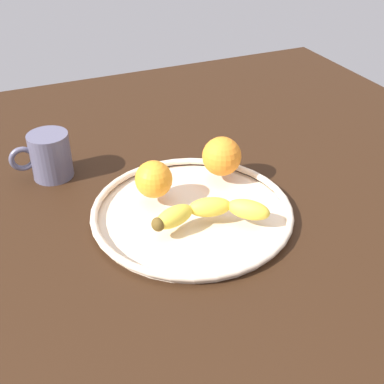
{
  "coord_description": "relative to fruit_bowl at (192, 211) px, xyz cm",
  "views": [
    {
      "loc": [
        26.61,
        61.19,
        49.41
      ],
      "look_at": [
        0.0,
        0.0,
        4.8
      ],
      "focal_mm": 46.59,
      "sensor_mm": 36.0,
      "label": 1
    }
  ],
  "objects": [
    {
      "name": "orange_front_left",
      "position": [
        -9.14,
        -7.69,
        4.41
      ],
      "size": [
        7.05,
        7.05,
        7.05
      ],
      "primitive_type": "sphere",
      "color": "orange",
      "rests_on": "fruit_bowl"
    },
    {
      "name": "ground_plane",
      "position": [
        0.0,
        0.0,
        -2.92
      ],
      "size": [
        137.0,
        137.0,
        4.0
      ],
      "primitive_type": "cube",
      "color": "black"
    },
    {
      "name": "orange_back_left",
      "position": [
        4.44,
        -5.83,
        4.05
      ],
      "size": [
        6.34,
        6.34,
        6.34
      ],
      "primitive_type": "sphere",
      "color": "orange",
      "rests_on": "fruit_bowl"
    },
    {
      "name": "banana",
      "position": [
        -1.05,
        4.2,
        2.48
      ],
      "size": [
        19.32,
        9.05,
        3.18
      ],
      "rotation": [
        0.0,
        0.0,
        -0.25
      ],
      "color": "yellow",
      "rests_on": "fruit_bowl"
    },
    {
      "name": "fruit_bowl",
      "position": [
        0.0,
        0.0,
        0.0
      ],
      "size": [
        33.41,
        33.41,
        1.8
      ],
      "color": "beige",
      "rests_on": "ground_plane"
    },
    {
      "name": "ambient_mug",
      "position": [
        18.91,
        -21.99,
        3.43
      ],
      "size": [
        11.01,
        7.41,
        8.65
      ],
      "color": "#555269",
      "rests_on": "ground_plane"
    }
  ]
}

